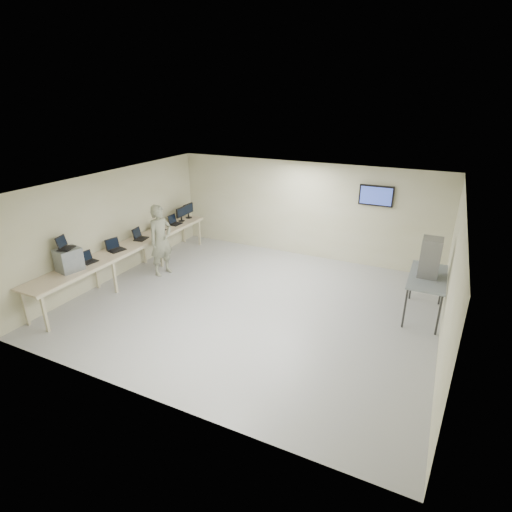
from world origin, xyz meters
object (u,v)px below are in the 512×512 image
at_px(soldier, 161,240).
at_px(side_table, 428,279).
at_px(workbench, 129,248).
at_px(equipment_box, 69,260).

height_order(soldier, side_table, soldier).
xyz_separation_m(workbench, side_table, (7.19, 1.19, 0.07)).
bearing_deg(side_table, workbench, -170.59).
relative_size(workbench, equipment_box, 11.73).
relative_size(equipment_box, side_table, 0.32).
bearing_deg(soldier, equipment_box, 177.76).
distance_m(soldier, side_table, 6.59).
height_order(workbench, soldier, soldier).
distance_m(workbench, soldier, 0.83).
xyz_separation_m(soldier, side_table, (6.56, 0.66, -0.07)).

